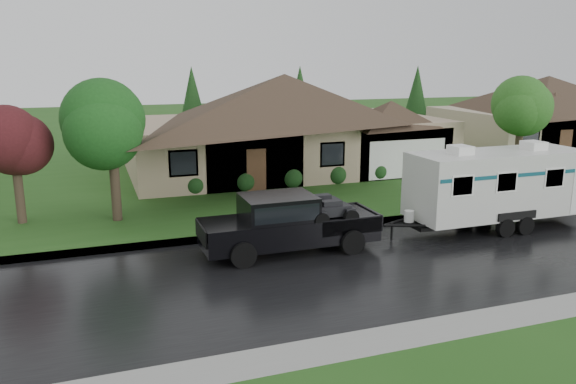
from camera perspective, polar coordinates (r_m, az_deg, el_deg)
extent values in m
plane|color=#25531A|center=(20.61, 7.29, -5.30)|extent=(140.00, 140.00, 0.00)
cube|color=black|center=(18.95, 10.03, -7.06)|extent=(140.00, 8.00, 0.01)
cube|color=gray|center=(22.52, 4.72, -3.43)|extent=(140.00, 0.50, 0.15)
cube|color=#25531A|center=(34.21, -4.07, 2.35)|extent=(140.00, 26.00, 0.15)
cube|color=tan|center=(33.60, -0.35, 4.91)|extent=(18.00, 10.00, 3.00)
pyramid|color=#32261B|center=(33.25, -0.36, 11.91)|extent=(19.44, 10.80, 2.60)
cube|color=tan|center=(33.14, 10.26, 4.32)|extent=(5.76, 4.00, 2.70)
cube|color=tan|center=(44.70, 24.54, 5.80)|extent=(14.00, 9.00, 3.00)
pyramid|color=#32261B|center=(44.45, 25.01, 10.65)|extent=(15.12, 9.72, 2.30)
cylinder|color=#382B1E|center=(23.73, -17.10, 0.05)|extent=(0.39, 0.39, 2.39)
sphere|color=#1E5A1D|center=(23.30, -17.54, 6.32)|extent=(3.30, 3.30, 3.30)
cylinder|color=#382B1E|center=(24.76, -25.59, -0.54)|extent=(0.35, 0.35, 2.05)
sphere|color=#4C181B|center=(24.38, -26.11, 4.58)|extent=(2.83, 2.83, 2.83)
cylinder|color=#382B1E|center=(33.70, 22.29, 3.42)|extent=(0.39, 0.39, 2.40)
sphere|color=#337425|center=(33.40, 22.68, 7.86)|extent=(3.31, 3.31, 3.31)
sphere|color=#143814|center=(27.72, -9.48, 0.83)|extent=(1.00, 1.00, 1.00)
sphere|color=#143814|center=(28.25, -4.45, 1.21)|extent=(1.00, 1.00, 1.00)
sphere|color=#143814|center=(28.99, 0.36, 1.56)|extent=(1.00, 1.00, 1.00)
sphere|color=#143814|center=(29.93, 4.91, 1.88)|extent=(1.00, 1.00, 1.00)
sphere|color=#143814|center=(31.04, 9.15, 2.17)|extent=(1.00, 1.00, 1.00)
sphere|color=#143814|center=(32.31, 13.08, 2.43)|extent=(1.00, 1.00, 1.00)
cube|color=black|center=(19.51, 0.13, -3.81)|extent=(6.11, 2.04, 0.88)
cube|color=black|center=(18.83, -6.32, -3.66)|extent=(1.63, 1.99, 0.36)
cube|color=black|center=(19.17, -1.02, -1.69)|extent=(2.45, 1.92, 0.92)
cube|color=black|center=(19.16, -1.02, -1.54)|extent=(2.24, 1.96, 0.56)
cube|color=black|center=(20.16, 5.32, -2.70)|extent=(2.24, 1.94, 0.06)
cylinder|color=black|center=(18.18, -4.59, -6.37)|extent=(0.86, 0.33, 0.86)
cylinder|color=black|center=(20.01, -6.09, -4.55)|extent=(0.86, 0.33, 0.86)
cylinder|color=black|center=(19.47, 6.52, -5.07)|extent=(0.86, 0.33, 0.86)
cylinder|color=black|center=(21.20, 4.16, -3.49)|extent=(0.86, 0.33, 0.86)
cube|color=silver|center=(23.57, 20.47, 0.87)|extent=(7.13, 2.45, 2.50)
cube|color=black|center=(23.89, 20.20, -2.41)|extent=(7.54, 1.22, 0.14)
cube|color=#0C4957|center=(23.46, 20.58, 2.18)|extent=(6.99, 2.47, 0.14)
cube|color=white|center=(22.19, 17.11, 4.11)|extent=(0.71, 0.82, 0.33)
cube|color=white|center=(24.41, 23.69, 4.36)|extent=(0.71, 0.82, 0.33)
cylinder|color=black|center=(22.73, 21.21, -3.41)|extent=(0.71, 0.24, 0.71)
cylinder|color=black|center=(24.52, 17.59, -1.94)|extent=(0.71, 0.24, 0.71)
cylinder|color=black|center=(23.33, 22.93, -3.15)|extent=(0.71, 0.24, 0.71)
cylinder|color=black|center=(25.08, 19.26, -1.74)|extent=(0.71, 0.24, 0.71)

